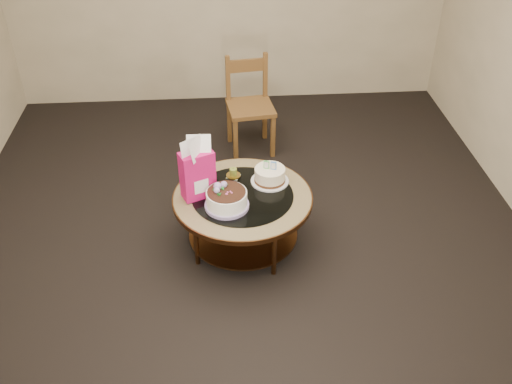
{
  "coord_description": "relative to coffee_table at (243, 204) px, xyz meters",
  "views": [
    {
      "loc": [
        -0.14,
        -3.32,
        2.89
      ],
      "look_at": [
        0.1,
        0.02,
        0.47
      ],
      "focal_mm": 40.0,
      "sensor_mm": 36.0,
      "label": 1
    }
  ],
  "objects": [
    {
      "name": "ground",
      "position": [
        -0.0,
        0.0,
        -0.38
      ],
      "size": [
        5.0,
        5.0,
        0.0
      ],
      "primitive_type": "plane",
      "color": "black",
      "rests_on": "ground"
    },
    {
      "name": "room_walls",
      "position": [
        -0.0,
        0.0,
        1.16
      ],
      "size": [
        4.52,
        5.02,
        2.61
      ],
      "color": "#C5B495",
      "rests_on": "ground"
    },
    {
      "name": "coffee_table",
      "position": [
        0.0,
        0.0,
        0.0
      ],
      "size": [
        1.02,
        1.02,
        0.46
      ],
      "color": "brown",
      "rests_on": "ground"
    },
    {
      "name": "decorated_cake",
      "position": [
        -0.12,
        -0.13,
        0.14
      ],
      "size": [
        0.31,
        0.31,
        0.18
      ],
      "rotation": [
        0.0,
        0.0,
        -0.02
      ],
      "color": "#A18AC3",
      "rests_on": "coffee_table"
    },
    {
      "name": "cream_cake",
      "position": [
        0.21,
        0.16,
        0.14
      ],
      "size": [
        0.28,
        0.28,
        0.18
      ],
      "rotation": [
        0.0,
        0.0,
        -0.3
      ],
      "color": "white",
      "rests_on": "coffee_table"
    },
    {
      "name": "gift_bag",
      "position": [
        -0.31,
        0.02,
        0.31
      ],
      "size": [
        0.26,
        0.23,
        0.47
      ],
      "rotation": [
        0.0,
        0.0,
        0.41
      ],
      "color": "#E51568",
      "rests_on": "coffee_table"
    },
    {
      "name": "pillar_candle",
      "position": [
        -0.06,
        0.24,
        0.11
      ],
      "size": [
        0.12,
        0.12,
        0.08
      ],
      "rotation": [
        0.0,
        0.0,
        -0.42
      ],
      "color": "#D3BD57",
      "rests_on": "coffee_table"
    },
    {
      "name": "dining_chair",
      "position": [
        0.14,
        1.42,
        0.07
      ],
      "size": [
        0.46,
        0.46,
        0.89
      ],
      "rotation": [
        0.0,
        0.0,
        0.13
      ],
      "color": "brown",
      "rests_on": "ground"
    }
  ]
}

